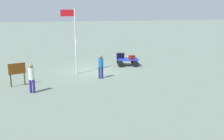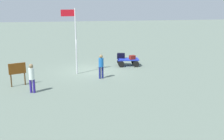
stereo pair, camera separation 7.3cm
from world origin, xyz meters
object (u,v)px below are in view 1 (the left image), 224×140
luggage_cart (127,61)px  flagpole (74,36)px  worker_lead (101,65)px  suitcase_navy (132,57)px  signboard (17,71)px  worker_trailing (31,76)px  suitcase_olive (120,56)px

luggage_cart → flagpole: size_ratio=0.39×
worker_lead → suitcase_navy: bearing=-135.5°
worker_lead → signboard: 5.35m
worker_lead → worker_trailing: (4.35, 2.18, 0.02)m
worker_lead → flagpole: 2.89m
flagpole → signboard: size_ratio=3.23×
suitcase_olive → worker_lead: 4.36m
luggage_cart → suitcase_olive: bearing=-40.4°
luggage_cart → worker_trailing: 9.00m
signboard → worker_trailing: bearing=122.0°
suitcase_navy → suitcase_olive: bearing=-42.1°
luggage_cart → suitcase_olive: 0.72m
worker_lead → signboard: worker_lead is taller
luggage_cart → worker_trailing: size_ratio=1.08×
suitcase_olive → worker_trailing: worker_trailing is taller
suitcase_olive → worker_lead: bearing=58.2°
suitcase_navy → worker_trailing: (7.42, 5.19, 0.22)m
suitcase_olive → worker_trailing: (6.65, 5.88, 0.18)m
luggage_cart → flagpole: (4.40, 1.74, 2.34)m
luggage_cart → suitcase_olive: (0.47, -0.40, 0.37)m
suitcase_olive → signboard: bearing=29.7°
luggage_cart → suitcase_navy: suitcase_navy is taller
worker_trailing → signboard: bearing=-58.0°
suitcase_navy → flagpole: flagpole is taller
flagpole → suitcase_olive: bearing=-151.4°
suitcase_navy → suitcase_olive: 1.04m
luggage_cart → worker_lead: (2.77, 3.31, 0.53)m
suitcase_navy → flagpole: size_ratio=0.11×
suitcase_navy → suitcase_olive: (0.77, -0.70, 0.04)m
flagpole → signboard: flagpole is taller
worker_lead → worker_trailing: worker_trailing is taller
suitcase_navy → worker_trailing: 9.06m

